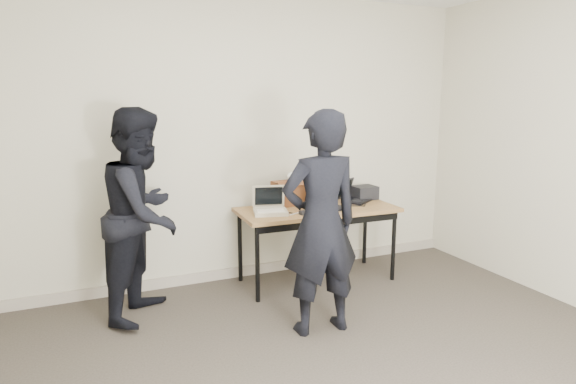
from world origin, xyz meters
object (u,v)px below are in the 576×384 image
laptop_center (325,203)px  equipment_box (364,193)px  person_typist (321,224)px  person_observer (143,214)px  laptop_beige (270,208)px  leather_satchel (291,192)px  desk (318,214)px  laptop_right (353,196)px

laptop_center → equipment_box: bearing=12.7°
person_typist → person_observer: size_ratio=1.00×
laptop_beige → laptop_center: laptop_beige is taller
laptop_beige → leather_satchel: leather_satchel is taller
laptop_center → leather_satchel: 0.36m
leather_satchel → person_observer: bearing=-173.6°
desk → person_observer: (-1.60, -0.08, 0.18)m
laptop_right → leather_satchel: 0.65m
desk → equipment_box: (0.63, 0.19, 0.13)m
desk → person_typist: size_ratio=0.91×
leather_satchel → equipment_box: (0.81, -0.04, -0.06)m
person_observer → laptop_beige: bearing=-54.3°
desk → laptop_right: laptop_right is taller
laptop_center → laptop_right: bearing=15.1°
equipment_box → person_typist: size_ratio=0.14×
laptop_beige → person_typist: size_ratio=0.21×
desk → person_observer: size_ratio=0.90×
leather_satchel → person_observer: (-1.42, -0.31, -0.01)m
leather_satchel → person_observer: size_ratio=0.22×
person_typist → person_observer: bearing=-34.3°
equipment_box → laptop_center: bearing=-158.7°
equipment_box → person_observer: person_observer is taller
desk → person_typist: bearing=-114.3°
laptop_beige → laptop_right: 0.96m
laptop_right → person_typist: (-0.90, -1.05, 0.07)m
desk → person_typist: 1.02m
person_typist → laptop_center: bearing=-118.4°
desk → equipment_box: size_ratio=6.50×
laptop_center → leather_satchel: leather_satchel is taller
desk → laptop_right: bearing=19.0°
laptop_beige → equipment_box: 1.13m
leather_satchel → laptop_beige: bearing=-149.7°
desk → laptop_center: laptop_center is taller
laptop_beige → laptop_center: bearing=10.8°
laptop_beige → leather_satchel: 0.39m
laptop_right → desk: bearing=163.0°
person_observer → equipment_box: bearing=-51.8°
laptop_center → equipment_box: (0.57, 0.22, 0.01)m
laptop_beige → equipment_box: (1.11, 0.19, 0.02)m
laptop_beige → laptop_right: bearing=23.2°
equipment_box → person_typist: 1.53m
laptop_beige → person_observer: bearing=-160.8°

